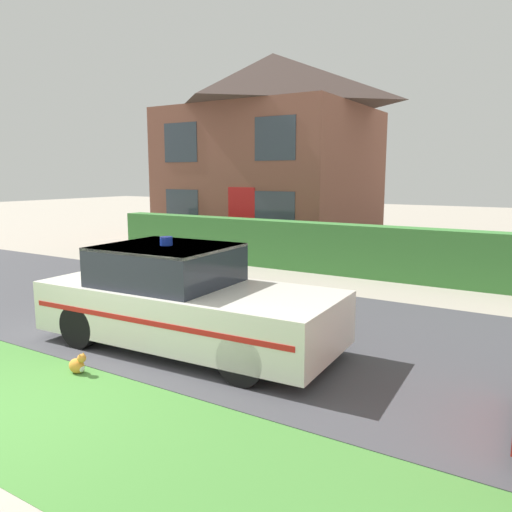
{
  "coord_description": "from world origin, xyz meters",
  "views": [
    {
      "loc": [
        4.98,
        -2.83,
        2.48
      ],
      "look_at": [
        0.33,
        4.66,
        1.05
      ],
      "focal_mm": 35.0,
      "sensor_mm": 36.0,
      "label": 1
    }
  ],
  "objects": [
    {
      "name": "house_left",
      "position": [
        -4.39,
        13.41,
        3.46
      ],
      "size": [
        6.97,
        6.33,
        6.79
      ],
      "color": "brown",
      "rests_on": "ground"
    },
    {
      "name": "garden_hedge",
      "position": [
        0.48,
        8.85,
        0.64
      ],
      "size": [
        14.84,
        0.59,
        1.27
      ],
      "primitive_type": "cube",
      "color": "#3D7F38",
      "rests_on": "ground"
    },
    {
      "name": "ground_plane",
      "position": [
        0.0,
        0.0,
        0.0
      ],
      "size": [
        80.0,
        80.0,
        0.0
      ],
      "primitive_type": "plane",
      "color": "#A89E8E"
    },
    {
      "name": "police_car",
      "position": [
        0.4,
        2.57,
        0.69
      ],
      "size": [
        4.48,
        1.98,
        1.59
      ],
      "rotation": [
        0.0,
        0.0,
        0.05
      ],
      "color": "black",
      "rests_on": "road_strip"
    },
    {
      "name": "lawn_verge",
      "position": [
        0.0,
        0.23,
        0.0
      ],
      "size": [
        28.0,
        2.09,
        0.01
      ],
      "primitive_type": "cube",
      "color": "#478438",
      "rests_on": "ground"
    },
    {
      "name": "cat",
      "position": [
        -0.1,
        1.08,
        0.12
      ],
      "size": [
        0.33,
        0.19,
        0.28
      ],
      "rotation": [
        0.0,
        0.0,
        0.09
      ],
      "color": "orange",
      "rests_on": "ground"
    },
    {
      "name": "road_strip",
      "position": [
        0.0,
        4.01,
        0.01
      ],
      "size": [
        28.0,
        5.46,
        0.01
      ],
      "primitive_type": "cube",
      "color": "#424247",
      "rests_on": "ground"
    }
  ]
}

